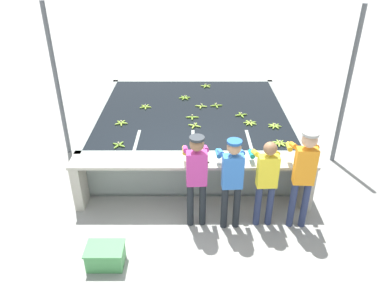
% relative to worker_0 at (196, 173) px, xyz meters
% --- Properties ---
extents(ground_plane, '(80.00, 80.00, 0.00)m').
position_rel_worker_0_xyz_m(ground_plane, '(-0.05, 0.27, -1.00)').
color(ground_plane, '#999993').
rests_on(ground_plane, ground).
extents(wash_tank, '(4.17, 3.83, 0.91)m').
position_rel_worker_0_xyz_m(wash_tank, '(-0.05, 2.62, -0.55)').
color(wash_tank, gray).
rests_on(wash_tank, ground).
extents(work_ledge, '(4.17, 0.45, 0.91)m').
position_rel_worker_0_xyz_m(work_ledge, '(-0.05, 0.49, -0.36)').
color(work_ledge, '#B7B2A3').
rests_on(work_ledge, ground).
extents(worker_0, '(0.43, 0.73, 1.65)m').
position_rel_worker_0_xyz_m(worker_0, '(0.00, 0.00, 0.00)').
color(worker_0, '#1E2328').
rests_on(worker_0, ground).
extents(worker_1, '(0.43, 0.72, 1.62)m').
position_rel_worker_0_xyz_m(worker_1, '(0.55, -0.06, -0.02)').
color(worker_1, '#1E2328').
rests_on(worker_1, ground).
extents(worker_2, '(0.42, 0.71, 1.55)m').
position_rel_worker_0_xyz_m(worker_2, '(1.10, 0.01, -0.08)').
color(worker_2, navy).
rests_on(worker_2, ground).
extents(worker_3, '(0.43, 0.73, 1.74)m').
position_rel_worker_0_xyz_m(worker_3, '(1.65, -0.04, 0.07)').
color(worker_3, navy).
rests_on(worker_3, ground).
extents(banana_bunch_floating_0, '(0.28, 0.28, 0.08)m').
position_rel_worker_0_xyz_m(banana_bunch_floating_0, '(0.97, 2.31, -0.07)').
color(banana_bunch_floating_0, '#7FAD33').
rests_on(banana_bunch_floating_0, wash_tank).
extents(banana_bunch_floating_1, '(0.28, 0.28, 0.08)m').
position_rel_worker_0_xyz_m(banana_bunch_floating_1, '(1.52, 1.07, -0.07)').
color(banana_bunch_floating_1, '#93BC3D').
rests_on(banana_bunch_floating_1, wash_tank).
extents(banana_bunch_floating_2, '(0.27, 0.27, 0.08)m').
position_rel_worker_0_xyz_m(banana_bunch_floating_2, '(-0.02, 1.80, -0.07)').
color(banana_bunch_floating_2, '#93BC3D').
rests_on(banana_bunch_floating_2, wash_tank).
extents(banana_bunch_floating_3, '(0.28, 0.28, 0.08)m').
position_rel_worker_0_xyz_m(banana_bunch_floating_3, '(0.47, 2.81, -0.07)').
color(banana_bunch_floating_3, '#7FAD33').
rests_on(banana_bunch_floating_3, wash_tank).
extents(banana_bunch_floating_4, '(0.28, 0.28, 0.08)m').
position_rel_worker_0_xyz_m(banana_bunch_floating_4, '(1.10, 1.92, -0.07)').
color(banana_bunch_floating_4, '#93BC3D').
rests_on(banana_bunch_floating_4, wash_tank).
extents(banana_bunch_floating_5, '(0.28, 0.28, 0.08)m').
position_rel_worker_0_xyz_m(banana_bunch_floating_5, '(0.13, 2.77, -0.07)').
color(banana_bunch_floating_5, '#9EC642').
rests_on(banana_bunch_floating_5, wash_tank).
extents(banana_bunch_floating_6, '(0.28, 0.28, 0.08)m').
position_rel_worker_0_xyz_m(banana_bunch_floating_6, '(1.57, 1.78, -0.07)').
color(banana_bunch_floating_6, '#93BC3D').
rests_on(banana_bunch_floating_6, wash_tank).
extents(banana_bunch_floating_7, '(0.28, 0.27, 0.08)m').
position_rel_worker_0_xyz_m(banana_bunch_floating_7, '(-0.24, 3.27, -0.07)').
color(banana_bunch_floating_7, '#7FAD33').
rests_on(banana_bunch_floating_7, wash_tank).
extents(banana_bunch_floating_8, '(0.26, 0.26, 0.08)m').
position_rel_worker_0_xyz_m(banana_bunch_floating_8, '(-1.39, 1.01, -0.07)').
color(banana_bunch_floating_8, '#75A333').
rests_on(banana_bunch_floating_8, wash_tank).
extents(banana_bunch_floating_9, '(0.28, 0.28, 0.08)m').
position_rel_worker_0_xyz_m(banana_bunch_floating_9, '(-0.07, 2.20, -0.07)').
color(banana_bunch_floating_9, '#7FAD33').
rests_on(banana_bunch_floating_9, wash_tank).
extents(banana_bunch_floating_10, '(0.27, 0.27, 0.08)m').
position_rel_worker_0_xyz_m(banana_bunch_floating_10, '(-1.10, 2.74, -0.07)').
color(banana_bunch_floating_10, '#93BC3D').
rests_on(banana_bunch_floating_10, wash_tank).
extents(banana_bunch_floating_11, '(0.27, 0.28, 0.08)m').
position_rel_worker_0_xyz_m(banana_bunch_floating_11, '(0.28, 4.05, -0.07)').
color(banana_bunch_floating_11, '#93BC3D').
rests_on(banana_bunch_floating_11, wash_tank).
extents(banana_bunch_floating_12, '(0.27, 0.28, 0.08)m').
position_rel_worker_0_xyz_m(banana_bunch_floating_12, '(-1.50, 1.92, -0.07)').
color(banana_bunch_floating_12, '#93BC3D').
rests_on(banana_bunch_floating_12, wash_tank).
extents(knife_0, '(0.35, 0.11, 0.02)m').
position_rel_worker_0_xyz_m(knife_0, '(0.24, 0.42, -0.08)').
color(knife_0, silver).
rests_on(knife_0, work_ledge).
extents(crate, '(0.55, 0.39, 0.32)m').
position_rel_worker_0_xyz_m(crate, '(-1.33, -0.92, -0.84)').
color(crate, '#4C9E56').
rests_on(crate, ground).
extents(support_post_left, '(0.09, 0.09, 3.20)m').
position_rel_worker_0_xyz_m(support_post_left, '(-2.82, 2.37, 0.60)').
color(support_post_left, slate).
rests_on(support_post_left, ground).
extents(support_post_right, '(0.09, 0.09, 3.20)m').
position_rel_worker_0_xyz_m(support_post_right, '(2.95, 2.02, 0.60)').
color(support_post_right, slate).
rests_on(support_post_right, ground).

